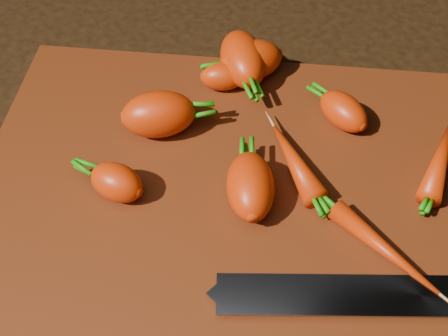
# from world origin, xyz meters

# --- Properties ---
(ground) EXTENTS (2.00, 2.00, 0.01)m
(ground) POSITION_xyz_m (0.00, 0.00, -0.01)
(ground) COLOR black
(cutting_board) EXTENTS (0.50, 0.40, 0.01)m
(cutting_board) POSITION_xyz_m (0.00, 0.00, 0.01)
(cutting_board) COLOR #4C1E0A
(cutting_board) RESTS_ON ground
(carrot_0) EXTENTS (0.09, 0.07, 0.05)m
(carrot_0) POSITION_xyz_m (-0.08, 0.07, 0.04)
(carrot_0) COLOR #BF2E09
(carrot_0) RESTS_ON cutting_board
(carrot_1) EXTENTS (0.07, 0.06, 0.04)m
(carrot_1) POSITION_xyz_m (-0.10, -0.02, 0.03)
(carrot_1) COLOR #BF2E09
(carrot_1) RESTS_ON cutting_board
(carrot_2) EXTENTS (0.07, 0.10, 0.05)m
(carrot_2) POSITION_xyz_m (0.00, 0.17, 0.04)
(carrot_2) COLOR #BF2E09
(carrot_2) RESTS_ON cutting_board
(carrot_3) EXTENTS (0.06, 0.08, 0.05)m
(carrot_3) POSITION_xyz_m (0.03, -0.01, 0.04)
(carrot_3) COLOR #BF2E09
(carrot_3) RESTS_ON cutting_board
(carrot_4) EXTENTS (0.09, 0.07, 0.05)m
(carrot_4) POSITION_xyz_m (0.01, 0.17, 0.04)
(carrot_4) COLOR #BF2E09
(carrot_4) RESTS_ON cutting_board
(carrot_5) EXTENTS (0.06, 0.04, 0.03)m
(carrot_5) POSITION_xyz_m (-0.02, 0.15, 0.03)
(carrot_5) COLOR #BF2E09
(carrot_5) RESTS_ON cutting_board
(carrot_6) EXTENTS (0.07, 0.07, 0.04)m
(carrot_6) POSITION_xyz_m (0.12, 0.10, 0.03)
(carrot_6) COLOR #BF2E09
(carrot_6) RESTS_ON cutting_board
(carrot_7) EXTENTS (0.06, 0.12, 0.03)m
(carrot_7) POSITION_xyz_m (0.22, 0.05, 0.02)
(carrot_7) COLOR #BF2E09
(carrot_7) RESTS_ON cutting_board
(carrot_8) EXTENTS (0.10, 0.10, 0.02)m
(carrot_8) POSITION_xyz_m (0.15, -0.06, 0.02)
(carrot_8) COLOR #BF2E09
(carrot_8) RESTS_ON cutting_board
(carrot_9) EXTENTS (0.07, 0.10, 0.03)m
(carrot_9) POSITION_xyz_m (0.07, 0.03, 0.03)
(carrot_9) COLOR #BF2E09
(carrot_9) RESTS_ON cutting_board
(knife) EXTENTS (0.36, 0.07, 0.02)m
(knife) POSITION_xyz_m (0.14, -0.11, 0.02)
(knife) COLOR gray
(knife) RESTS_ON cutting_board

